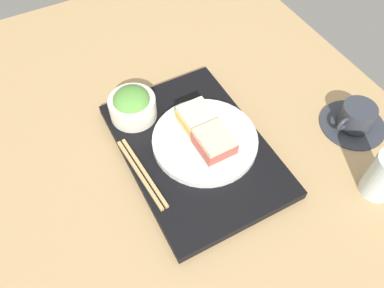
% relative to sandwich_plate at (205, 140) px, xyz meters
% --- Properties ---
extents(ground_plane, '(1.40, 1.00, 0.03)m').
position_rel_sandwich_plate_xyz_m(ground_plane, '(0.03, -0.03, -0.04)').
color(ground_plane, tan).
extents(serving_tray, '(0.40, 0.28, 0.02)m').
position_rel_sandwich_plate_xyz_m(serving_tray, '(-0.00, -0.02, -0.02)').
color(serving_tray, black).
rests_on(serving_tray, ground_plane).
extents(sandwich_plate, '(0.22, 0.22, 0.02)m').
position_rel_sandwich_plate_xyz_m(sandwich_plate, '(0.00, 0.00, 0.00)').
color(sandwich_plate, silver).
rests_on(sandwich_plate, serving_tray).
extents(sandwich_near, '(0.07, 0.07, 0.05)m').
position_rel_sandwich_plate_xyz_m(sandwich_near, '(-0.04, 0.00, 0.03)').
color(sandwich_near, '#EFE5C1').
rests_on(sandwich_near, sandwich_plate).
extents(sandwich_far, '(0.07, 0.07, 0.05)m').
position_rel_sandwich_plate_xyz_m(sandwich_far, '(0.04, -0.00, 0.03)').
color(sandwich_far, beige).
rests_on(sandwich_far, sandwich_plate).
extents(salad_bowl, '(0.10, 0.10, 0.07)m').
position_rel_sandwich_plate_xyz_m(salad_bowl, '(-0.14, -0.10, 0.03)').
color(salad_bowl, silver).
rests_on(salad_bowl, serving_tray).
extents(chopsticks_pair, '(0.19, 0.03, 0.01)m').
position_rel_sandwich_plate_xyz_m(chopsticks_pair, '(0.01, -0.15, -0.00)').
color(chopsticks_pair, tan).
rests_on(chopsticks_pair, serving_tray).
extents(coffee_cup, '(0.15, 0.15, 0.06)m').
position_rel_sandwich_plate_xyz_m(coffee_cup, '(0.10, 0.32, -0.01)').
color(coffee_cup, '#333842').
rests_on(coffee_cup, ground_plane).
extents(drinking_glass, '(0.06, 0.06, 0.11)m').
position_rel_sandwich_plate_xyz_m(drinking_glass, '(0.25, 0.25, 0.02)').
color(drinking_glass, silver).
rests_on(drinking_glass, ground_plane).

